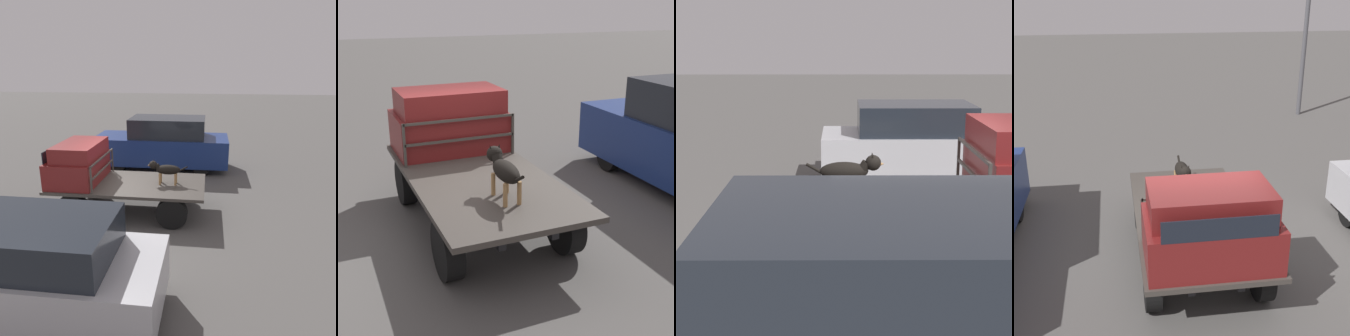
{
  "view_description": "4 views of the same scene",
  "coord_description": "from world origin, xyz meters",
  "views": [
    {
      "loc": [
        -2.14,
        8.3,
        3.96
      ],
      "look_at": [
        -1.09,
        -0.04,
        1.31
      ],
      "focal_mm": 35.0,
      "sensor_mm": 36.0,
      "label": 1
    },
    {
      "loc": [
        -6.41,
        2.21,
        3.38
      ],
      "look_at": [
        -1.09,
        -0.04,
        1.31
      ],
      "focal_mm": 50.0,
      "sensor_mm": 36.0,
      "label": 2
    },
    {
      "loc": [
        -1.14,
        -7.68,
        3.1
      ],
      "look_at": [
        -1.09,
        -0.04,
        1.31
      ],
      "focal_mm": 60.0,
      "sensor_mm": 36.0,
      "label": 3
    },
    {
      "loc": [
        7.19,
        -1.28,
        4.64
      ],
      "look_at": [
        -1.09,
        -0.04,
        1.31
      ],
      "focal_mm": 50.0,
      "sensor_mm": 36.0,
      "label": 4
    }
  ],
  "objects": [
    {
      "name": "flatbed_truck",
      "position": [
        0.0,
        0.0,
        0.63
      ],
      "size": [
        4.18,
        2.03,
        0.86
      ],
      "color": "black",
      "rests_on": "ground"
    },
    {
      "name": "dog",
      "position": [
        -1.0,
        -0.04,
        1.27
      ],
      "size": [
        1.1,
        0.27,
        0.67
      ],
      "rotation": [
        0.0,
        0.0,
        0.34
      ],
      "color": "#9E7547",
      "rests_on": "flatbed_truck"
    },
    {
      "name": "truck_cab",
      "position": [
        1.39,
        0.0,
        1.38
      ],
      "size": [
        1.25,
        1.91,
        1.1
      ],
      "color": "maroon",
      "rests_on": "flatbed_truck"
    },
    {
      "name": "truck_headboard",
      "position": [
        0.72,
        0.0,
        1.34
      ],
      "size": [
        0.04,
        1.91,
        0.71
      ],
      "color": "#3D3833",
      "rests_on": "flatbed_truck"
    },
    {
      "name": "ground_plane",
      "position": [
        0.0,
        0.0,
        0.0
      ],
      "size": [
        80.0,
        80.0,
        0.0
      ],
      "primitive_type": "plane",
      "color": "#514F4C"
    }
  ]
}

